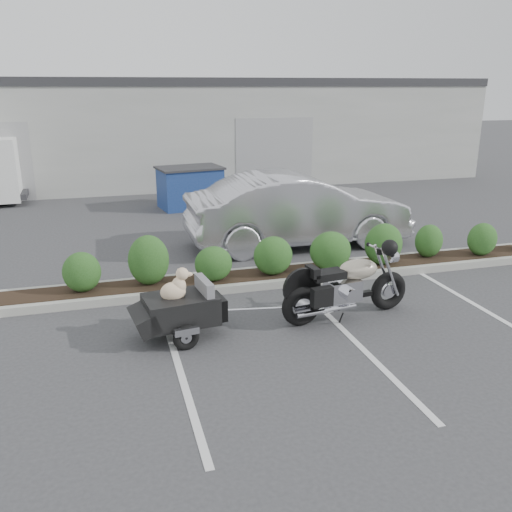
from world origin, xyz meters
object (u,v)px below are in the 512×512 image
object	(u,v)px
pet_trailer	(180,308)
dumpster	(190,187)
sedan	(298,210)
motorcycle	(347,287)

from	to	relation	value
pet_trailer	dumpster	bearing A→B (deg)	72.40
pet_trailer	sedan	world-z (taller)	sedan
dumpster	motorcycle	bearing A→B (deg)	-92.22
motorcycle	sedan	xyz separation A→B (m)	(0.71, 4.31, 0.33)
motorcycle	pet_trailer	size ratio (longest dim) A/B	1.24
motorcycle	sedan	world-z (taller)	sedan
sedan	motorcycle	bearing A→B (deg)	170.29
pet_trailer	dumpster	world-z (taller)	dumpster
sedan	dumpster	xyz separation A→B (m)	(-1.80, 4.97, -0.22)
motorcycle	sedan	bearing A→B (deg)	73.43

